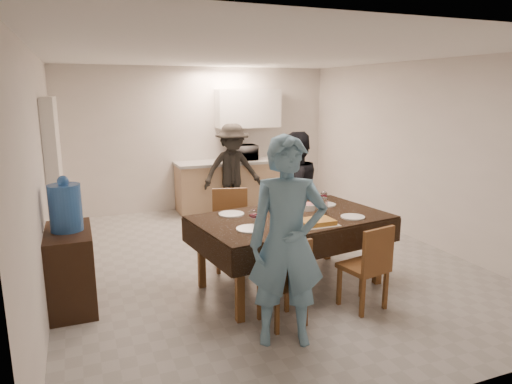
{
  "coord_description": "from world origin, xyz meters",
  "views": [
    {
      "loc": [
        -2.13,
        -5.24,
        2.18
      ],
      "look_at": [
        -0.18,
        -0.3,
        0.99
      ],
      "focal_mm": 32.0,
      "sensor_mm": 36.0,
      "label": 1
    }
  ],
  "objects_px": {
    "console": "(71,268)",
    "microwave": "(243,153)",
    "wine_bottle": "(286,203)",
    "person_near": "(287,243)",
    "dining_table": "(291,219)",
    "water_jug": "(65,208)",
    "person_far": "(294,192)",
    "person_kitchen": "(232,170)",
    "savoury_tart": "(316,222)",
    "water_pitcher": "(322,206)"
  },
  "relations": [
    {
      "from": "water_jug",
      "to": "person_far",
      "type": "relative_size",
      "value": 0.28
    },
    {
      "from": "console",
      "to": "person_near",
      "type": "relative_size",
      "value": 0.48
    },
    {
      "from": "wine_bottle",
      "to": "person_kitchen",
      "type": "relative_size",
      "value": 0.18
    },
    {
      "from": "wine_bottle",
      "to": "person_kitchen",
      "type": "bearing_deg",
      "value": 82.38
    },
    {
      "from": "console",
      "to": "savoury_tart",
      "type": "height_order",
      "value": "savoury_tart"
    },
    {
      "from": "person_far",
      "to": "water_pitcher",
      "type": "bearing_deg",
      "value": 62.22
    },
    {
      "from": "savoury_tart",
      "to": "water_pitcher",
      "type": "bearing_deg",
      "value": 52.85
    },
    {
      "from": "water_pitcher",
      "to": "microwave",
      "type": "bearing_deg",
      "value": 84.29
    },
    {
      "from": "wine_bottle",
      "to": "dining_table",
      "type": "bearing_deg",
      "value": -45.0
    },
    {
      "from": "dining_table",
      "to": "person_near",
      "type": "xyz_separation_m",
      "value": [
        -0.55,
        -1.05,
        0.13
      ]
    },
    {
      "from": "console",
      "to": "person_kitchen",
      "type": "height_order",
      "value": "person_kitchen"
    },
    {
      "from": "water_pitcher",
      "to": "water_jug",
      "type": "bearing_deg",
      "value": 171.16
    },
    {
      "from": "wine_bottle",
      "to": "person_near",
      "type": "bearing_deg",
      "value": -114.44
    },
    {
      "from": "dining_table",
      "to": "savoury_tart",
      "type": "bearing_deg",
      "value": -83.61
    },
    {
      "from": "dining_table",
      "to": "person_kitchen",
      "type": "distance_m",
      "value": 3.11
    },
    {
      "from": "person_near",
      "to": "person_far",
      "type": "xyz_separation_m",
      "value": [
        1.1,
        2.1,
        -0.09
      ]
    },
    {
      "from": "wine_bottle",
      "to": "savoury_tart",
      "type": "distance_m",
      "value": 0.47
    },
    {
      "from": "water_pitcher",
      "to": "savoury_tart",
      "type": "xyz_separation_m",
      "value": [
        -0.25,
        -0.33,
        -0.07
      ]
    },
    {
      "from": "console",
      "to": "water_pitcher",
      "type": "distance_m",
      "value": 2.73
    },
    {
      "from": "wine_bottle",
      "to": "person_near",
      "type": "distance_m",
      "value": 1.21
    },
    {
      "from": "console",
      "to": "microwave",
      "type": "height_order",
      "value": "microwave"
    },
    {
      "from": "savoury_tart",
      "to": "person_far",
      "type": "distance_m",
      "value": 1.5
    },
    {
      "from": "dining_table",
      "to": "wine_bottle",
      "type": "xyz_separation_m",
      "value": [
        -0.05,
        0.05,
        0.18
      ]
    },
    {
      "from": "savoury_tart",
      "to": "person_near",
      "type": "distance_m",
      "value": 0.94
    },
    {
      "from": "water_jug",
      "to": "wine_bottle",
      "type": "xyz_separation_m",
      "value": [
        2.25,
        -0.31,
        -0.09
      ]
    },
    {
      "from": "wine_bottle",
      "to": "person_far",
      "type": "distance_m",
      "value": 1.17
    },
    {
      "from": "water_pitcher",
      "to": "person_far",
      "type": "relative_size",
      "value": 0.11
    },
    {
      "from": "console",
      "to": "microwave",
      "type": "relative_size",
      "value": 1.73
    },
    {
      "from": "microwave",
      "to": "person_kitchen",
      "type": "relative_size",
      "value": 0.31
    },
    {
      "from": "water_pitcher",
      "to": "person_far",
      "type": "distance_m",
      "value": 1.12
    },
    {
      "from": "water_jug",
      "to": "person_near",
      "type": "bearing_deg",
      "value": -38.86
    },
    {
      "from": "wine_bottle",
      "to": "person_near",
      "type": "relative_size",
      "value": 0.16
    },
    {
      "from": "console",
      "to": "water_jug",
      "type": "bearing_deg",
      "value": 0.0
    },
    {
      "from": "water_jug",
      "to": "person_far",
      "type": "xyz_separation_m",
      "value": [
        2.85,
        0.69,
        -0.22
      ]
    },
    {
      "from": "console",
      "to": "person_near",
      "type": "bearing_deg",
      "value": -38.86
    },
    {
      "from": "wine_bottle",
      "to": "microwave",
      "type": "xyz_separation_m",
      "value": [
        0.76,
        3.49,
        0.09
      ]
    },
    {
      "from": "wine_bottle",
      "to": "person_far",
      "type": "xyz_separation_m",
      "value": [
        0.6,
        1.0,
        -0.14
      ]
    },
    {
      "from": "dining_table",
      "to": "person_kitchen",
      "type": "xyz_separation_m",
      "value": [
        0.36,
        3.09,
        0.03
      ]
    },
    {
      "from": "console",
      "to": "water_pitcher",
      "type": "height_order",
      "value": "water_pitcher"
    },
    {
      "from": "microwave",
      "to": "person_near",
      "type": "relative_size",
      "value": 0.28
    },
    {
      "from": "water_jug",
      "to": "person_near",
      "type": "xyz_separation_m",
      "value": [
        1.75,
        -1.41,
        -0.13
      ]
    },
    {
      "from": "water_pitcher",
      "to": "microwave",
      "type": "xyz_separation_m",
      "value": [
        0.36,
        3.59,
        0.14
      ]
    },
    {
      "from": "dining_table",
      "to": "wine_bottle",
      "type": "distance_m",
      "value": 0.19
    },
    {
      "from": "console",
      "to": "savoury_tart",
      "type": "distance_m",
      "value": 2.55
    },
    {
      "from": "person_near",
      "to": "person_kitchen",
      "type": "height_order",
      "value": "person_near"
    },
    {
      "from": "water_pitcher",
      "to": "person_near",
      "type": "bearing_deg",
      "value": -131.99
    },
    {
      "from": "savoury_tart",
      "to": "person_far",
      "type": "relative_size",
      "value": 0.26
    },
    {
      "from": "console",
      "to": "savoury_tart",
      "type": "relative_size",
      "value": 2.08
    },
    {
      "from": "dining_table",
      "to": "console",
      "type": "xyz_separation_m",
      "value": [
        -2.3,
        0.36,
        -0.37
      ]
    },
    {
      "from": "person_far",
      "to": "person_kitchen",
      "type": "xyz_separation_m",
      "value": [
        -0.19,
        2.04,
        -0.01
      ]
    }
  ]
}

